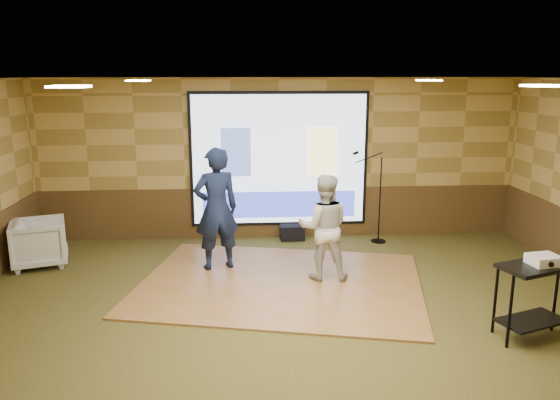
{
  "coord_description": "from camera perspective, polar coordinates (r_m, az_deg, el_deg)",
  "views": [
    {
      "loc": [
        -0.64,
        -6.59,
        3.1
      ],
      "look_at": [
        -0.14,
        1.02,
        1.3
      ],
      "focal_mm": 35.0,
      "sensor_mm": 36.0,
      "label": 1
    }
  ],
  "objects": [
    {
      "name": "ground",
      "position": [
        7.32,
        1.66,
        -11.81
      ],
      "size": [
        9.0,
        9.0,
        0.0
      ],
      "primitive_type": "plane",
      "color": "#273116",
      "rests_on": "ground"
    },
    {
      "name": "room_shell",
      "position": [
        6.7,
        1.78,
        4.63
      ],
      "size": [
        9.04,
        7.04,
        3.02
      ],
      "color": "tan",
      "rests_on": "ground"
    },
    {
      "name": "wainscot_back",
      "position": [
        10.43,
        -0.1,
        -1.3
      ],
      "size": [
        9.0,
        0.04,
        0.95
      ],
      "primitive_type": "cube",
      "color": "#4B3919",
      "rests_on": "ground"
    },
    {
      "name": "projector_screen",
      "position": [
        10.18,
        -0.09,
        4.09
      ],
      "size": [
        3.32,
        0.06,
        2.52
      ],
      "color": "black",
      "rests_on": "room_shell"
    },
    {
      "name": "downlight_nw",
      "position": [
        8.54,
        -14.59,
        11.98
      ],
      "size": [
        0.32,
        0.32,
        0.02
      ],
      "primitive_type": "cube",
      "color": "#FFEABF",
      "rests_on": "room_shell"
    },
    {
      "name": "downlight_ne",
      "position": [
        8.86,
        15.29,
        11.98
      ],
      "size": [
        0.32,
        0.32,
        0.02
      ],
      "primitive_type": "cube",
      "color": "#FFEABF",
      "rests_on": "room_shell"
    },
    {
      "name": "downlight_sw",
      "position": [
        5.33,
        -21.18,
        11.0
      ],
      "size": [
        0.32,
        0.32,
        0.02
      ],
      "primitive_type": "cube",
      "color": "#FFEABF",
      "rests_on": "room_shell"
    },
    {
      "name": "downlight_se",
      "position": [
        5.83,
        25.86,
        10.69
      ],
      "size": [
        0.32,
        0.32,
        0.02
      ],
      "primitive_type": "cube",
      "color": "#FFEABF",
      "rests_on": "room_shell"
    },
    {
      "name": "dance_floor",
      "position": [
        8.26,
        0.05,
        -8.66
      ],
      "size": [
        4.71,
        3.96,
        0.03
      ],
      "primitive_type": "cube",
      "rotation": [
        0.0,
        0.0,
        -0.22
      ],
      "color": "#926035",
      "rests_on": "ground"
    },
    {
      "name": "player_left",
      "position": [
        8.6,
        -6.67,
        -0.93
      ],
      "size": [
        0.82,
        0.66,
        1.95
      ],
      "primitive_type": "imported",
      "rotation": [
        0.0,
        0.0,
        3.45
      ],
      "color": "#121C3B",
      "rests_on": "dance_floor"
    },
    {
      "name": "player_right",
      "position": [
        8.19,
        4.6,
        -2.85
      ],
      "size": [
        0.83,
        0.67,
        1.6
      ],
      "primitive_type": "imported",
      "rotation": [
        0.0,
        0.0,
        3.06
      ],
      "color": "beige",
      "rests_on": "dance_floor"
    },
    {
      "name": "av_table",
      "position": [
        7.08,
        25.13,
        -8.28
      ],
      "size": [
        0.89,
        0.47,
        0.94
      ],
      "rotation": [
        0.0,
        0.0,
        0.35
      ],
      "color": "black",
      "rests_on": "ground"
    },
    {
      "name": "projector",
      "position": [
        6.99,
        25.86,
        -5.65
      ],
      "size": [
        0.37,
        0.33,
        0.11
      ],
      "primitive_type": "cube",
      "rotation": [
        0.0,
        0.0,
        0.16
      ],
      "color": "silver",
      "rests_on": "av_table"
    },
    {
      "name": "mic_stand",
      "position": [
        10.25,
        10.02,
        -1.67
      ],
      "size": [
        0.67,
        0.28,
        1.72
      ],
      "rotation": [
        0.0,
        0.0,
        -0.33
      ],
      "color": "black",
      "rests_on": "ground"
    },
    {
      "name": "banquet_chair",
      "position": [
        9.73,
        -23.83,
        -4.1
      ],
      "size": [
        1.06,
        1.04,
        0.77
      ],
      "primitive_type": "imported",
      "rotation": [
        0.0,
        0.0,
        1.89
      ],
      "color": "gray",
      "rests_on": "ground"
    },
    {
      "name": "duffel_bag",
      "position": [
        10.32,
        1.27,
        -3.41
      ],
      "size": [
        0.46,
        0.32,
        0.28
      ],
      "primitive_type": "cube",
      "rotation": [
        0.0,
        0.0,
        0.06
      ],
      "color": "black",
      "rests_on": "ground"
    }
  ]
}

